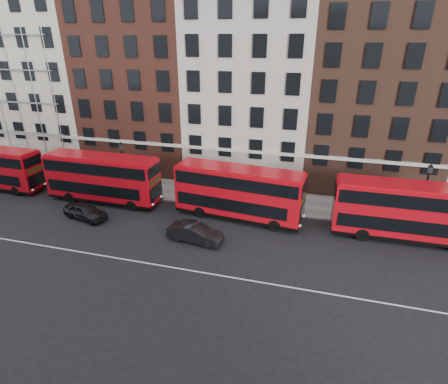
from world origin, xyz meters
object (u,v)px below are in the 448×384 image
(bus_d, at_px, (407,210))
(car_rear, at_px, (85,211))
(bus_c, at_px, (238,192))
(car_front, at_px, (195,233))
(bus_b, at_px, (102,177))

(bus_d, height_order, car_rear, bus_d)
(bus_c, xyz_separation_m, car_front, (-2.36, -4.68, -1.79))
(bus_b, height_order, car_front, bus_b)
(bus_c, xyz_separation_m, bus_d, (13.43, -0.00, -0.02))
(bus_c, bearing_deg, bus_b, -173.90)
(bus_d, distance_m, car_front, 16.56)
(bus_c, height_order, bus_d, bus_c)
(bus_c, distance_m, car_rear, 13.60)
(bus_d, relative_size, car_front, 2.52)
(bus_b, bearing_deg, car_front, -22.14)
(bus_c, distance_m, bus_d, 13.43)
(bus_b, height_order, car_rear, bus_b)
(bus_c, height_order, car_front, bus_c)
(car_front, bearing_deg, bus_d, -67.22)
(bus_b, relative_size, car_rear, 2.65)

